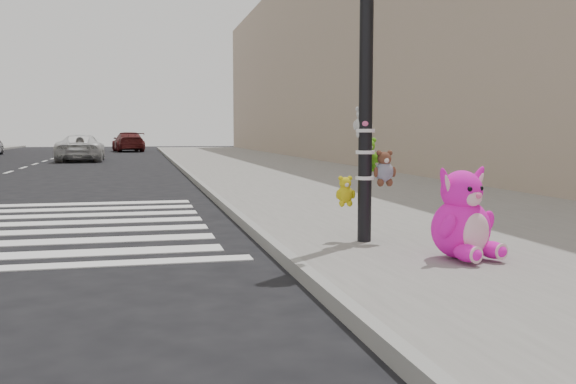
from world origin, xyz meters
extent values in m
plane|color=black|center=(0.00, 0.00, 0.00)|extent=(120.00, 120.00, 0.00)
cube|color=slate|center=(5.00, 10.00, 0.07)|extent=(7.00, 80.00, 0.14)
cube|color=gray|center=(1.55, 10.00, 0.07)|extent=(0.12, 80.00, 0.15)
cube|color=tan|center=(10.50, 20.00, 5.00)|extent=(5.00, 60.00, 10.00)
cylinder|color=black|center=(2.60, 1.80, 2.14)|extent=(0.16, 0.16, 4.00)
cylinder|color=white|center=(2.60, 1.80, 0.89)|extent=(0.22, 0.22, 0.04)
cylinder|color=white|center=(2.60, 1.80, 1.19)|extent=(0.22, 0.22, 0.04)
cylinder|color=white|center=(2.60, 1.80, 1.44)|extent=(0.22, 0.22, 0.04)
ellipsoid|color=#FF15C8|center=(3.11, 0.29, 0.23)|extent=(0.29, 0.37, 0.17)
ellipsoid|color=#FF15C8|center=(3.44, 0.39, 0.23)|extent=(0.29, 0.37, 0.17)
ellipsoid|color=#FF15C8|center=(3.20, 0.60, 0.45)|extent=(0.74, 0.68, 0.61)
ellipsoid|color=#F9BFD1|center=(3.26, 0.40, 0.43)|extent=(0.36, 0.22, 0.40)
sphere|color=#FF15C8|center=(3.20, 0.60, 0.83)|extent=(0.53, 0.53, 0.42)
ellipsoid|color=#FF15C8|center=(3.01, 0.56, 0.89)|extent=(0.30, 0.17, 0.42)
ellipsoid|color=#FF15C8|center=(3.38, 0.67, 0.89)|extent=(0.30, 0.17, 0.42)
imported|color=silver|center=(-2.76, 27.62, 0.64)|extent=(2.21, 4.65, 1.28)
imported|color=#5C1A1A|center=(-0.75, 43.02, 0.70)|extent=(2.60, 5.07, 1.41)
camera|label=1|loc=(0.04, -5.28, 1.42)|focal=40.00mm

